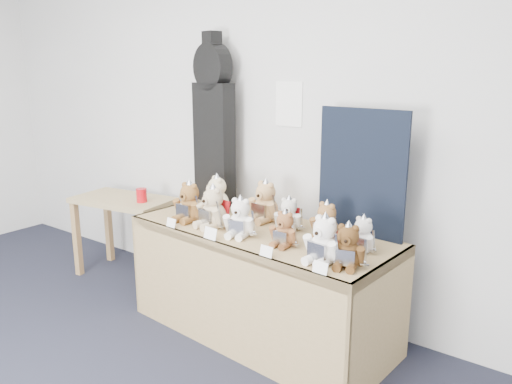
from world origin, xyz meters
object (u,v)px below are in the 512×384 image
Objects in this scene: display_table at (253,255)px; side_table at (124,212)px; teddy_back_centre_left at (265,203)px; teddy_back_end at (362,236)px; guitar_case at (214,122)px; teddy_front_right at (284,230)px; teddy_front_far_left at (189,203)px; teddy_front_end at (347,248)px; teddy_front_far_right at (324,242)px; teddy_front_centre at (240,219)px; teddy_back_centre_right at (289,216)px; teddy_front_left at (213,209)px; red_cup at (142,195)px; teddy_back_right at (326,223)px; teddy_back_left at (216,197)px.

display_table is 1.48m from side_table.
teddy_back_centre_left reaches higher than teddy_back_end.
guitar_case reaches higher than display_table.
teddy_back_centre_left is (-0.37, 0.32, 0.03)m from teddy_front_right.
guitar_case is at bearing 110.68° from teddy_front_far_left.
side_table is 3.34× the size of teddy_front_end.
teddy_front_far_right is 0.95× the size of teddy_back_centre_left.
teddy_front_centre is at bearing -19.68° from side_table.
teddy_front_end is 0.25m from teddy_back_end.
teddy_front_end is 1.08× the size of teddy_back_centre_right.
teddy_back_end is (0.95, 0.16, -0.03)m from teddy_front_left.
red_cup is 0.41× the size of teddy_front_centre.
teddy_front_left is 1.04× the size of teddy_front_far_right.
teddy_front_centre is 0.88× the size of teddy_back_centre_left.
display_table is at bearing 6.68° from teddy_front_far_left.
teddy_front_far_right is at bearing -19.41° from teddy_front_centre.
teddy_front_right is at bearing -2.53° from teddy_front_far_left.
red_cup is 1.67m from teddy_back_right.
teddy_front_right is at bearing -150.18° from teddy_back_end.
teddy_back_left is at bearing 134.22° from teddy_front_centre.
teddy_back_centre_right is at bearing 41.20° from teddy_front_left.
side_table is 1.79m from teddy_front_right.
teddy_front_centre reaches higher than teddy_back_right.
teddy_front_far_left is 1.14× the size of teddy_back_right.
teddy_back_left is 0.88m from teddy_back_right.
teddy_back_centre_left reaches higher than teddy_front_end.
teddy_back_right is (-0.29, 0.30, 0.00)m from teddy_front_end.
teddy_front_right is 0.76× the size of teddy_back_centre_left.
red_cup is 1.39m from teddy_back_centre_right.
teddy_back_left is (-0.74, 0.27, 0.03)m from teddy_front_right.
teddy_back_centre_right is at bearing 178.08° from teddy_back_end.
display_table is at bearing -19.03° from guitar_case.
red_cup is 1.16m from teddy_back_centre_left.
teddy_back_centre_right is (0.17, 0.27, -0.01)m from teddy_front_centre.
teddy_back_end is at bearing -1.89° from teddy_back_right.
teddy_front_far_right is 0.55m from teddy_back_centre_right.
side_table is at bearing 178.72° from teddy_front_far_right.
teddy_back_centre_left is at bearing 87.51° from teddy_front_centre.
teddy_front_end is at bearing -17.43° from side_table.
teddy_back_centre_left is (0.37, 0.06, 0.00)m from teddy_back_left.
teddy_back_end is (1.92, -0.09, 0.08)m from red_cup.
teddy_back_right is (0.91, 0.20, -0.01)m from teddy_front_far_left.
teddy_front_far_left is at bearing -137.49° from teddy_back_centre_left.
teddy_back_centre_left is at bearing 70.83° from teddy_front_left.
teddy_front_far_left reaches higher than teddy_front_end.
teddy_back_end is at bearing 79.21° from teddy_front_far_right.
display_table is 0.39m from teddy_front_right.
guitar_case reaches higher than teddy_front_far_right.
side_table is 7.89× the size of red_cup.
teddy_back_centre_right is (1.62, -0.01, 0.26)m from side_table.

